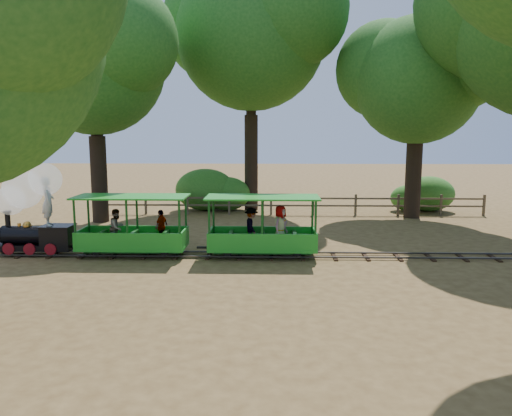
{
  "coord_description": "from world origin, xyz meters",
  "views": [
    {
      "loc": [
        -1.04,
        -15.43,
        3.97
      ],
      "look_at": [
        -1.5,
        0.5,
        1.49
      ],
      "focal_mm": 35.0,
      "sensor_mm": 36.0,
      "label": 1
    }
  ],
  "objects_px": {
    "carriage_front": "(133,232)",
    "fence": "(292,203)",
    "carriage_rear": "(263,232)",
    "locomotive": "(30,203)"
  },
  "relations": [
    {
      "from": "carriage_front",
      "to": "carriage_rear",
      "type": "bearing_deg",
      "value": 0.01
    },
    {
      "from": "locomotive",
      "to": "carriage_rear",
      "type": "bearing_deg",
      "value": -0.5
    },
    {
      "from": "carriage_rear",
      "to": "fence",
      "type": "relative_size",
      "value": 0.2
    },
    {
      "from": "carriage_rear",
      "to": "fence",
      "type": "distance_m",
      "value": 8.1
    },
    {
      "from": "locomotive",
      "to": "carriage_front",
      "type": "relative_size",
      "value": 0.85
    },
    {
      "from": "carriage_front",
      "to": "fence",
      "type": "distance_m",
      "value": 9.65
    },
    {
      "from": "carriage_front",
      "to": "carriage_rear",
      "type": "height_order",
      "value": "same"
    },
    {
      "from": "carriage_front",
      "to": "carriage_rear",
      "type": "relative_size",
      "value": 1.0
    },
    {
      "from": "locomotive",
      "to": "carriage_front",
      "type": "bearing_deg",
      "value": -1.13
    },
    {
      "from": "carriage_front",
      "to": "fence",
      "type": "xyz_separation_m",
      "value": [
        5.4,
        8.0,
        -0.19
      ]
    }
  ]
}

